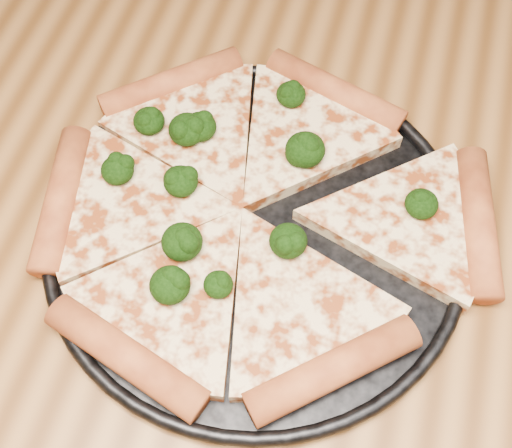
# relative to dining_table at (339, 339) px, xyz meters

# --- Properties ---
(dining_table) EXTENTS (1.20, 0.90, 0.75)m
(dining_table) POSITION_rel_dining_table_xyz_m (0.00, 0.00, 0.00)
(dining_table) COLOR #94602D
(dining_table) RESTS_ON ground
(pizza_pan) EXTENTS (0.36, 0.36, 0.02)m
(pizza_pan) POSITION_rel_dining_table_xyz_m (-0.09, 0.04, 0.10)
(pizza_pan) COLOR black
(pizza_pan) RESTS_ON dining_table
(pizza) EXTENTS (0.40, 0.37, 0.03)m
(pizza) POSITION_rel_dining_table_xyz_m (-0.10, 0.05, 0.11)
(pizza) COLOR beige
(pizza) RESTS_ON pizza_pan
(broccoli_florets) EXTENTS (0.29, 0.24, 0.03)m
(broccoli_florets) POSITION_rel_dining_table_xyz_m (-0.12, 0.07, 0.12)
(broccoli_florets) COLOR black
(broccoli_florets) RESTS_ON pizza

